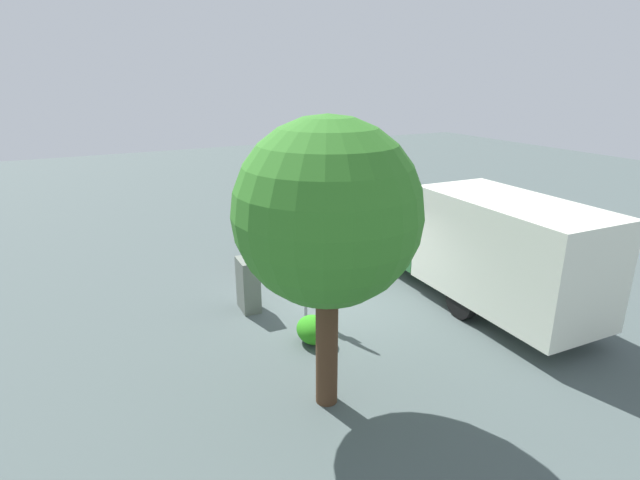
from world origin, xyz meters
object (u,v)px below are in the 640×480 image
stop_sign (305,240)px  bike_rack_hoop (296,293)px  box_truck_near (481,243)px  motorcycle (270,253)px  utility_cabinet (248,285)px  street_tree (327,214)px

stop_sign → bike_rack_hoop: bearing=-15.1°
box_truck_near → motorcycle: size_ratio=4.72×
stop_sign → utility_cabinet: (1.00, 1.12, -1.30)m
utility_cabinet → bike_rack_hoop: 1.66m
street_tree → bike_rack_hoop: street_tree is taller
box_truck_near → motorcycle: (4.72, 3.91, -1.11)m
utility_cabinet → motorcycle: bearing=-33.1°
motorcycle → stop_sign: stop_sign is taller
stop_sign → street_tree: (-3.26, 1.15, 1.60)m
box_truck_near → bike_rack_hoop: size_ratio=9.88×
utility_cabinet → bike_rack_hoop: (0.35, -1.48, -0.67)m
box_truck_near → street_tree: size_ratio=1.63×
box_truck_near → utility_cabinet: (2.38, 5.44, -0.96)m
box_truck_near → motorcycle: bearing=42.0°
bike_rack_hoop → motorcycle: bearing=-1.3°
stop_sign → street_tree: size_ratio=0.57×
box_truck_near → utility_cabinet: 6.01m
street_tree → utility_cabinet: (4.26, -0.04, -2.90)m
box_truck_near → utility_cabinet: bearing=68.7°
bike_rack_hoop → utility_cabinet: bearing=103.2°
box_truck_near → stop_sign: bearing=74.6°
stop_sign → utility_cabinet: 1.98m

